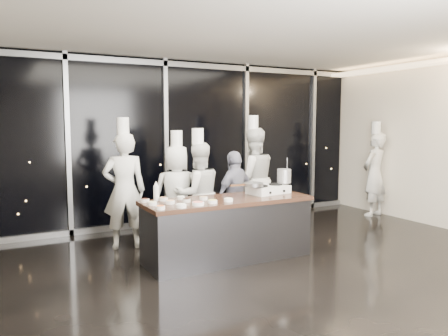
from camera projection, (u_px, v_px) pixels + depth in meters
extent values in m
plane|color=black|center=(261.00, 278.00, 5.59)|extent=(9.00, 9.00, 0.00)
cube|color=beige|center=(164.00, 143.00, 8.50)|extent=(9.00, 0.02, 3.20)
cube|color=silver|center=(263.00, 22.00, 5.26)|extent=(9.00, 7.00, 0.02)
cube|color=black|center=(165.00, 143.00, 8.45)|extent=(8.90, 0.04, 3.18)
cube|color=gray|center=(165.00, 63.00, 8.24)|extent=(8.90, 0.08, 0.10)
cube|color=gray|center=(167.00, 222.00, 8.56)|extent=(8.90, 0.08, 0.10)
cube|color=gray|center=(68.00, 145.00, 7.56)|extent=(0.08, 0.08, 3.20)
cube|color=gray|center=(166.00, 143.00, 8.40)|extent=(0.08, 0.08, 3.20)
cube|color=gray|center=(246.00, 141.00, 9.24)|extent=(0.08, 0.08, 3.20)
cube|color=gray|center=(313.00, 139.00, 10.09)|extent=(0.08, 0.08, 3.20)
cube|color=#333237|center=(228.00, 231.00, 6.34)|extent=(2.40, 0.80, 0.84)
cube|color=#40241B|center=(228.00, 200.00, 6.29)|extent=(2.46, 0.86, 0.06)
cube|color=silver|center=(268.00, 190.00, 6.73)|extent=(0.67, 0.47, 0.12)
cylinder|color=black|center=(261.00, 186.00, 6.63)|extent=(0.24, 0.24, 0.02)
cylinder|color=black|center=(276.00, 184.00, 6.81)|extent=(0.24, 0.24, 0.02)
cylinder|color=black|center=(270.00, 193.00, 6.48)|extent=(0.04, 0.03, 0.04)
cylinder|color=black|center=(284.00, 191.00, 6.65)|extent=(0.04, 0.03, 0.04)
cylinder|color=slate|center=(253.00, 184.00, 6.53)|extent=(0.36, 0.36, 0.05)
cube|color=#4C2B14|center=(239.00, 186.00, 6.37)|extent=(0.23, 0.06, 0.02)
cylinder|color=#AFAFB2|center=(284.00, 176.00, 6.89)|extent=(0.25, 0.25, 0.22)
cylinder|color=white|center=(160.00, 208.00, 5.49)|extent=(0.12, 0.12, 0.04)
cylinder|color=#C35420|center=(160.00, 206.00, 5.49)|extent=(0.10, 0.10, 0.01)
cylinder|color=white|center=(152.00, 204.00, 5.77)|extent=(0.12, 0.12, 0.04)
cylinder|color=#C8C08D|center=(152.00, 202.00, 5.77)|extent=(0.10, 0.10, 0.01)
cylinder|color=white|center=(145.00, 200.00, 6.00)|extent=(0.12, 0.12, 0.04)
cylinder|color=#381810|center=(145.00, 199.00, 6.00)|extent=(0.10, 0.10, 0.01)
cylinder|color=white|center=(181.00, 206.00, 5.61)|extent=(0.14, 0.14, 0.04)
cylinder|color=silver|center=(181.00, 205.00, 5.61)|extent=(0.11, 0.11, 0.01)
cylinder|color=white|center=(170.00, 202.00, 5.87)|extent=(0.13, 0.13, 0.04)
cylinder|color=tan|center=(170.00, 201.00, 5.86)|extent=(0.10, 0.10, 0.01)
cylinder|color=white|center=(163.00, 199.00, 6.10)|extent=(0.12, 0.12, 0.04)
cylinder|color=#A27051|center=(163.00, 198.00, 6.10)|extent=(0.10, 0.10, 0.01)
cylinder|color=white|center=(198.00, 204.00, 5.76)|extent=(0.16, 0.16, 0.04)
cylinder|color=#EC7261|center=(198.00, 202.00, 5.76)|extent=(0.13, 0.13, 0.01)
cylinder|color=white|center=(186.00, 201.00, 5.99)|extent=(0.11, 0.11, 0.04)
cylinder|color=black|center=(186.00, 199.00, 5.99)|extent=(0.09, 0.09, 0.01)
cylinder|color=white|center=(181.00, 198.00, 6.20)|extent=(0.11, 0.11, 0.04)
cylinder|color=silver|center=(181.00, 197.00, 6.20)|extent=(0.09, 0.09, 0.01)
cylinder|color=white|center=(212.00, 202.00, 5.91)|extent=(0.13, 0.13, 0.04)
cylinder|color=#C9C250|center=(212.00, 200.00, 5.91)|extent=(0.11, 0.11, 0.01)
cylinder|color=white|center=(204.00, 198.00, 6.16)|extent=(0.11, 0.11, 0.04)
cylinder|color=tan|center=(204.00, 197.00, 6.16)|extent=(0.09, 0.09, 0.01)
cylinder|color=white|center=(228.00, 200.00, 6.04)|extent=(0.12, 0.12, 0.04)
cylinder|color=beige|center=(228.00, 199.00, 6.04)|extent=(0.10, 0.10, 0.01)
cylinder|color=white|center=(156.00, 193.00, 6.11)|extent=(0.08, 0.08, 0.21)
cone|color=white|center=(156.00, 183.00, 6.10)|extent=(0.06, 0.06, 0.07)
imported|color=silver|center=(124.00, 191.00, 6.87)|extent=(0.74, 0.56, 1.84)
cylinder|color=white|center=(123.00, 126.00, 6.77)|extent=(0.22, 0.22, 0.26)
imported|color=silver|center=(177.00, 194.00, 7.17)|extent=(0.93, 0.76, 1.63)
cylinder|color=white|center=(176.00, 138.00, 7.07)|extent=(0.24, 0.24, 0.26)
imported|color=silver|center=(198.00, 194.00, 7.08)|extent=(0.83, 0.66, 1.67)
cylinder|color=white|center=(198.00, 136.00, 6.98)|extent=(0.20, 0.20, 0.26)
imported|color=#141839|center=(235.00, 196.00, 7.37)|extent=(0.96, 0.67, 1.52)
imported|color=silver|center=(253.00, 179.00, 8.08)|extent=(1.02, 0.85, 1.89)
cylinder|color=white|center=(253.00, 122.00, 7.97)|extent=(0.22, 0.22, 0.26)
imported|color=silver|center=(374.00, 174.00, 9.29)|extent=(0.73, 0.57, 1.78)
cylinder|color=white|center=(376.00, 128.00, 9.18)|extent=(0.23, 0.23, 0.26)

